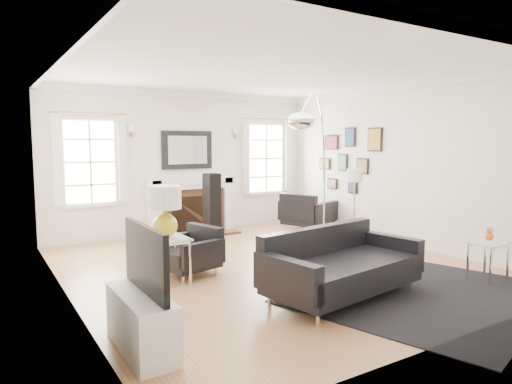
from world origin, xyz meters
TOP-DOWN VIEW (x-y plane):
  - floor at (0.00, 0.00)m, footprint 6.00×6.00m
  - back_wall at (0.00, 3.00)m, footprint 5.50×0.04m
  - front_wall at (0.00, -3.00)m, footprint 5.50×0.04m
  - left_wall at (-2.75, 0.00)m, footprint 0.04×6.00m
  - right_wall at (2.75, 0.00)m, footprint 0.04×6.00m
  - ceiling at (0.00, 0.00)m, footprint 5.50×6.00m
  - crown_molding at (0.00, 0.00)m, footprint 5.50×6.00m
  - fireplace at (0.00, 2.79)m, footprint 1.70×0.69m
  - mantel_mirror at (0.00, 2.95)m, footprint 1.05×0.07m
  - window_left at (-1.85, 2.95)m, footprint 1.24×0.15m
  - window_right at (1.85, 2.95)m, footprint 1.24×0.15m
  - gallery_wall at (2.72, 1.30)m, footprint 0.04×1.73m
  - tv_unit at (-2.44, -1.70)m, footprint 0.35×1.00m
  - area_rug at (0.84, -2.00)m, footprint 3.47×3.14m
  - sofa at (-0.05, -1.53)m, footprint 2.09×1.19m
  - armchair_left at (-1.15, 0.22)m, footprint 0.86×0.93m
  - armchair_right at (2.14, 1.87)m, footprint 1.10×1.17m
  - coffee_table at (0.47, -0.96)m, footprint 0.92×0.92m
  - side_table_left at (-1.60, -0.03)m, footprint 0.54×0.54m
  - nesting_table at (2.00, -2.10)m, footprint 0.46×0.39m
  - gourd_lamp at (-1.60, -0.03)m, footprint 0.41×0.41m
  - orange_vase at (2.00, -2.10)m, footprint 0.11×0.11m
  - arc_floor_lamp at (0.82, 0.01)m, footprint 1.85×1.71m
  - stick_floor_lamp at (1.95, 0.30)m, footprint 0.27×0.27m
  - speaker_tower at (0.04, 1.97)m, footprint 0.28×0.28m

SIDE VIEW (x-z plane):
  - floor at x=0.00m, z-range 0.00..0.00m
  - area_rug at x=0.84m, z-range 0.00..0.01m
  - armchair_left at x=-1.15m, z-range 0.03..0.56m
  - tv_unit at x=-2.44m, z-range -0.22..0.87m
  - sofa at x=-0.05m, z-range 0.03..0.67m
  - armchair_right at x=2.14m, z-range 0.04..0.67m
  - coffee_table at x=0.47m, z-range 0.17..0.58m
  - nesting_table at x=2.00m, z-range 0.14..0.65m
  - side_table_left at x=-1.60m, z-range 0.19..0.78m
  - fireplace at x=0.00m, z-range -0.01..1.10m
  - orange_vase at x=2.00m, z-range 0.52..0.69m
  - speaker_tower at x=0.04m, z-range 0.00..1.24m
  - gourd_lamp at x=-1.60m, z-range 0.64..1.31m
  - stick_floor_lamp at x=1.95m, z-range 0.49..1.84m
  - back_wall at x=0.00m, z-range 0.00..2.80m
  - front_wall at x=0.00m, z-range 0.00..2.80m
  - left_wall at x=-2.75m, z-range 0.00..2.80m
  - right_wall at x=2.75m, z-range 0.00..2.80m
  - arc_floor_lamp at x=0.82m, z-range 0.11..2.72m
  - window_left at x=-1.85m, z-range 0.65..2.27m
  - window_right at x=1.85m, z-range 0.65..2.27m
  - gallery_wall at x=2.72m, z-range 0.89..2.18m
  - mantel_mirror at x=0.00m, z-range 1.27..2.02m
  - crown_molding at x=0.00m, z-range 2.68..2.80m
  - ceiling at x=0.00m, z-range 2.79..2.81m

